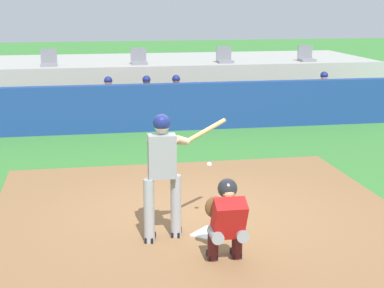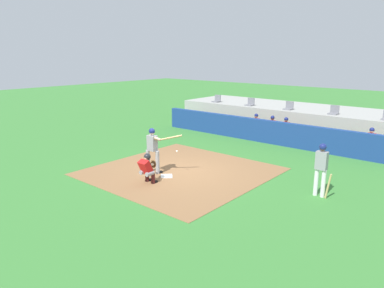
{
  "view_description": "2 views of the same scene",
  "coord_description": "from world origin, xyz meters",
  "px_view_note": "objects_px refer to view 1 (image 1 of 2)",
  "views": [
    {
      "loc": [
        -1.77,
        -8.94,
        3.33
      ],
      "look_at": [
        0.0,
        0.7,
        1.0
      ],
      "focal_mm": 57.88,
      "sensor_mm": 36.0,
      "label": 1
    },
    {
      "loc": [
        9.13,
        -10.02,
        4.55
      ],
      "look_at": [
        0.0,
        0.7,
        1.0
      ],
      "focal_mm": 33.48,
      "sensor_mm": 36.0,
      "label": 2
    }
  ],
  "objects_px": {
    "dugout_player_3": "(325,94)",
    "stadium_seat_4": "(306,57)",
    "stadium_seat_3": "(225,58)",
    "home_plate": "(211,234)",
    "dugout_player_1": "(147,99)",
    "batter_at_plate": "(164,169)",
    "catcher_crouched": "(227,218)",
    "dugout_player_2": "(177,99)",
    "stadium_seat_2": "(139,60)",
    "stadium_seat_1": "(49,61)",
    "dugout_player_0": "(109,100)"
  },
  "relations": [
    {
      "from": "home_plate",
      "to": "catcher_crouched",
      "type": "xyz_separation_m",
      "value": [
        -0.0,
        -0.95,
        0.59
      ]
    },
    {
      "from": "home_plate",
      "to": "dugout_player_0",
      "type": "bearing_deg",
      "value": 97.06
    },
    {
      "from": "home_plate",
      "to": "dugout_player_0",
      "type": "relative_size",
      "value": 0.34
    },
    {
      "from": "dugout_player_1",
      "to": "dugout_player_3",
      "type": "bearing_deg",
      "value": 0.0
    },
    {
      "from": "catcher_crouched",
      "to": "stadium_seat_3",
      "type": "relative_size",
      "value": 3.79
    },
    {
      "from": "stadium_seat_4",
      "to": "stadium_seat_1",
      "type": "bearing_deg",
      "value": 180.0
    },
    {
      "from": "dugout_player_0",
      "to": "stadium_seat_4",
      "type": "xyz_separation_m",
      "value": [
        6.21,
        2.03,
        0.86
      ]
    },
    {
      "from": "batter_at_plate",
      "to": "stadium_seat_1",
      "type": "distance_m",
      "value": 10.4
    },
    {
      "from": "dugout_player_3",
      "to": "batter_at_plate",
      "type": "bearing_deg",
      "value": -124.92
    },
    {
      "from": "stadium_seat_1",
      "to": "dugout_player_3",
      "type": "bearing_deg",
      "value": -14.92
    },
    {
      "from": "dugout_player_2",
      "to": "dugout_player_0",
      "type": "bearing_deg",
      "value": 180.0
    },
    {
      "from": "stadium_seat_4",
      "to": "stadium_seat_3",
      "type": "bearing_deg",
      "value": 180.0
    },
    {
      "from": "dugout_player_1",
      "to": "stadium_seat_1",
      "type": "xyz_separation_m",
      "value": [
        -2.61,
        2.03,
        0.86
      ]
    },
    {
      "from": "dugout_player_1",
      "to": "dugout_player_2",
      "type": "relative_size",
      "value": 1.0
    },
    {
      "from": "dugout_player_3",
      "to": "stadium_seat_4",
      "type": "height_order",
      "value": "stadium_seat_4"
    },
    {
      "from": "batter_at_plate",
      "to": "home_plate",
      "type": "bearing_deg",
      "value": 2.57
    },
    {
      "from": "dugout_player_2",
      "to": "stadium_seat_4",
      "type": "xyz_separation_m",
      "value": [
        4.39,
        2.03,
        0.86
      ]
    },
    {
      "from": "stadium_seat_2",
      "to": "stadium_seat_3",
      "type": "bearing_deg",
      "value": 0.0
    },
    {
      "from": "batter_at_plate",
      "to": "catcher_crouched",
      "type": "bearing_deg",
      "value": -53.89
    },
    {
      "from": "dugout_player_3",
      "to": "stadium_seat_2",
      "type": "bearing_deg",
      "value": 157.99
    },
    {
      "from": "stadium_seat_2",
      "to": "stadium_seat_3",
      "type": "distance_m",
      "value": 2.6
    },
    {
      "from": "catcher_crouched",
      "to": "dugout_player_2",
      "type": "height_order",
      "value": "dugout_player_2"
    },
    {
      "from": "batter_at_plate",
      "to": "stadium_seat_2",
      "type": "xyz_separation_m",
      "value": [
        0.67,
        10.21,
        0.5
      ]
    },
    {
      "from": "dugout_player_2",
      "to": "stadium_seat_3",
      "type": "distance_m",
      "value": 2.84
    },
    {
      "from": "home_plate",
      "to": "stadium_seat_1",
      "type": "xyz_separation_m",
      "value": [
        -2.6,
        10.18,
        1.51
      ]
    },
    {
      "from": "home_plate",
      "to": "dugout_player_1",
      "type": "xyz_separation_m",
      "value": [
        0.01,
        8.14,
        0.65
      ]
    },
    {
      "from": "catcher_crouched",
      "to": "stadium_seat_4",
      "type": "xyz_separation_m",
      "value": [
        5.2,
        11.12,
        0.93
      ]
    },
    {
      "from": "dugout_player_3",
      "to": "stadium_seat_1",
      "type": "height_order",
      "value": "stadium_seat_1"
    },
    {
      "from": "catcher_crouched",
      "to": "dugout_player_0",
      "type": "height_order",
      "value": "dugout_player_0"
    },
    {
      "from": "dugout_player_1",
      "to": "stadium_seat_4",
      "type": "relative_size",
      "value": 2.71
    },
    {
      "from": "dugout_player_0",
      "to": "stadium_seat_1",
      "type": "distance_m",
      "value": 2.72
    },
    {
      "from": "stadium_seat_1",
      "to": "dugout_player_1",
      "type": "bearing_deg",
      "value": -37.98
    },
    {
      "from": "batter_at_plate",
      "to": "stadium_seat_3",
      "type": "height_order",
      "value": "stadium_seat_3"
    },
    {
      "from": "stadium_seat_2",
      "to": "stadium_seat_4",
      "type": "relative_size",
      "value": 1.0
    },
    {
      "from": "dugout_player_3",
      "to": "stadium_seat_4",
      "type": "xyz_separation_m",
      "value": [
        0.17,
        2.03,
        0.86
      ]
    },
    {
      "from": "home_plate",
      "to": "batter_at_plate",
      "type": "bearing_deg",
      "value": -177.43
    },
    {
      "from": "home_plate",
      "to": "stadium_seat_1",
      "type": "distance_m",
      "value": 10.61
    },
    {
      "from": "dugout_player_1",
      "to": "stadium_seat_2",
      "type": "distance_m",
      "value": 2.21
    },
    {
      "from": "stadium_seat_3",
      "to": "stadium_seat_4",
      "type": "xyz_separation_m",
      "value": [
        2.6,
        0.0,
        0.0
      ]
    },
    {
      "from": "batter_at_plate",
      "to": "dugout_player_3",
      "type": "height_order",
      "value": "batter_at_plate"
    },
    {
      "from": "dugout_player_1",
      "to": "home_plate",
      "type": "bearing_deg",
      "value": -90.04
    },
    {
      "from": "home_plate",
      "to": "batter_at_plate",
      "type": "relative_size",
      "value": 0.24
    },
    {
      "from": "stadium_seat_1",
      "to": "stadium_seat_4",
      "type": "xyz_separation_m",
      "value": [
        7.8,
        0.0,
        0.0
      ]
    },
    {
      "from": "batter_at_plate",
      "to": "dugout_player_1",
      "type": "xyz_separation_m",
      "value": [
        0.68,
        8.17,
        -0.36
      ]
    },
    {
      "from": "batter_at_plate",
      "to": "stadium_seat_4",
      "type": "relative_size",
      "value": 3.76
    },
    {
      "from": "dugout_player_0",
      "to": "dugout_player_1",
      "type": "bearing_deg",
      "value": 0.0
    },
    {
      "from": "batter_at_plate",
      "to": "stadium_seat_2",
      "type": "relative_size",
      "value": 3.76
    },
    {
      "from": "dugout_player_0",
      "to": "stadium_seat_1",
      "type": "bearing_deg",
      "value": 128.02
    },
    {
      "from": "stadium_seat_1",
      "to": "catcher_crouched",
      "type": "bearing_deg",
      "value": -76.87
    },
    {
      "from": "dugout_player_3",
      "to": "stadium_seat_3",
      "type": "xyz_separation_m",
      "value": [
        -2.43,
        2.03,
        0.86
      ]
    }
  ]
}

